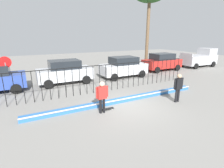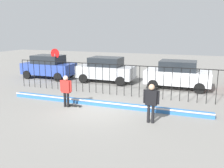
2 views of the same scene
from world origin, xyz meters
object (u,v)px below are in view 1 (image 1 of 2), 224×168
at_px(camera_operator, 178,85).
at_px(stop_sign, 6,70).
at_px(skateboarder, 102,94).
at_px(pickup_truck, 200,58).
at_px(parked_car_silver, 65,72).
at_px(parked_car_red, 162,62).
at_px(parked_car_white, 123,67).
at_px(skateboard, 107,109).

height_order(camera_operator, stop_sign, stop_sign).
relative_size(skateboarder, pickup_truck, 0.35).
bearing_deg(parked_car_silver, stop_sign, -166.28).
distance_m(skateboarder, stop_sign, 7.22).
distance_m(parked_car_silver, stop_sign, 4.09).
xyz_separation_m(parked_car_silver, parked_car_red, (10.76, 0.42, 0.00)).
height_order(camera_operator, pickup_truck, pickup_truck).
height_order(camera_operator, parked_car_red, parked_car_red).
distance_m(parked_car_red, stop_sign, 14.79).
relative_size(camera_operator, stop_sign, 0.68).
bearing_deg(parked_car_white, stop_sign, -177.12).
height_order(parked_car_white, parked_car_red, same).
xyz_separation_m(pickup_truck, stop_sign, (-20.65, -0.86, 0.58)).
bearing_deg(pickup_truck, parked_car_silver, -178.13).
bearing_deg(pickup_truck, camera_operator, -146.70).
bearing_deg(parked_car_red, stop_sign, -172.62).
height_order(pickup_truck, stop_sign, stop_sign).
bearing_deg(skateboarder, pickup_truck, 39.67).
distance_m(parked_car_white, parked_car_red, 5.47).
bearing_deg(parked_car_silver, skateboarder, -83.94).
relative_size(parked_car_white, stop_sign, 1.72).
relative_size(skateboarder, stop_sign, 0.66).
bearing_deg(skateboarder, skateboard, 45.59).
height_order(skateboarder, parked_car_white, parked_car_white).
bearing_deg(stop_sign, pickup_truck, 2.39).
xyz_separation_m(skateboarder, stop_sign, (-4.35, 5.73, 0.63)).
height_order(skateboarder, stop_sign, stop_sign).
xyz_separation_m(skateboarder, parked_car_red, (10.38, 6.92, -0.02)).
bearing_deg(skateboard, parked_car_red, 13.10).
xyz_separation_m(parked_car_white, parked_car_red, (5.42, 0.74, 0.00)).
relative_size(skateboarder, camera_operator, 0.97).
distance_m(skateboarder, skateboard, 1.01).
xyz_separation_m(skateboarder, pickup_truck, (16.30, 6.59, 0.05)).
distance_m(camera_operator, parked_car_silver, 8.71).
bearing_deg(parked_car_white, camera_operator, -93.38).
distance_m(camera_operator, stop_sign, 10.98).
xyz_separation_m(parked_car_silver, parked_car_white, (5.34, -0.32, 0.00)).
height_order(parked_car_silver, pickup_truck, pickup_truck).
height_order(parked_car_silver, parked_car_white, same).
distance_m(skateboard, camera_operator, 4.40).
xyz_separation_m(parked_car_white, pickup_truck, (11.34, 0.41, 0.06)).
relative_size(skateboard, parked_car_white, 0.19).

